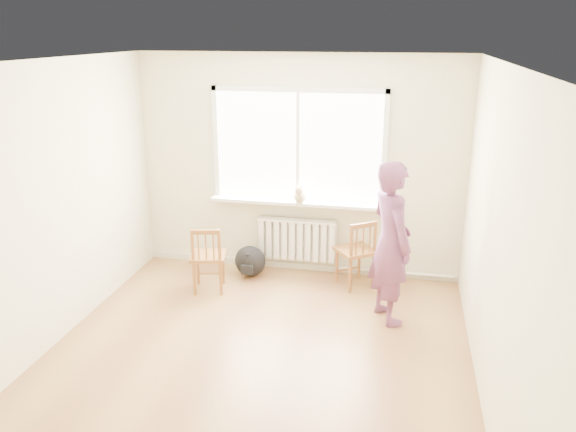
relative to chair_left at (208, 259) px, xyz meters
The scene contains 13 objects.
floor 1.71m from the chair_left, 56.81° to the right, with size 4.50×4.50×0.00m, color olive.
ceiling 2.83m from the chair_left, 56.81° to the right, with size 4.50×4.50×0.00m, color white.
back_wall 1.57m from the chair_left, 43.61° to the left, with size 4.00×0.01×2.70m, color beige.
window 1.76m from the chair_left, 42.77° to the left, with size 2.12×0.05×1.42m.
windowsill 1.29m from the chair_left, 39.74° to the left, with size 2.15×0.22×0.04m, color white.
radiator 1.19m from the chair_left, 40.42° to the left, with size 1.00×0.12×0.55m.
heating_pipe 2.32m from the chair_left, 20.44° to the left, with size 0.04×0.04×1.40m, color silver.
baseboard 1.30m from the chair_left, 43.11° to the left, with size 4.00×0.03×0.08m, color beige.
chair_left is the anchor object (origin of this frame).
chair_right 1.76m from the chair_left, 15.64° to the left, with size 0.57×0.57×0.85m.
person 2.14m from the chair_left, ahead, with size 0.63×0.41×1.73m, color #AF3A59.
cat 1.34m from the chair_left, 34.67° to the left, with size 0.18×0.39×0.26m.
backpack 0.67m from the chair_left, 55.06° to the left, with size 0.39×0.29×0.39m, color black.
Camera 1 is at (1.23, -4.33, 2.95)m, focal length 35.00 mm.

